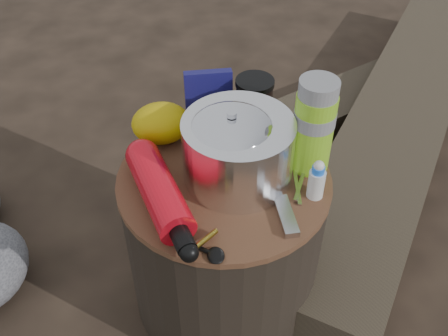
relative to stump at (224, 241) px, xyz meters
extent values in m
plane|color=#2D221A|center=(0.00, 0.00, -0.23)|extent=(60.00, 60.00, 0.00)
cylinder|color=black|center=(0.00, 0.00, 0.00)|extent=(0.49, 0.49, 0.45)
cube|color=#372F23|center=(0.75, 0.56, -0.14)|extent=(1.40, 1.76, 0.16)
cube|color=#372F23|center=(0.62, 0.77, -0.17)|extent=(1.19, 0.69, 0.10)
cylinder|color=white|center=(0.03, 0.00, 0.30)|extent=(0.25, 0.25, 0.15)
cylinder|color=silver|center=(0.02, 0.00, 0.31)|extent=(0.17, 0.17, 0.17)
cylinder|color=#85C821|center=(0.20, 0.01, 0.34)|extent=(0.09, 0.09, 0.23)
cylinder|color=black|center=(0.10, 0.18, 0.29)|extent=(0.09, 0.09, 0.13)
ellipsoid|color=#BEA007|center=(-0.13, 0.16, 0.27)|extent=(0.14, 0.12, 0.10)
cube|color=#131151|center=(0.00, 0.21, 0.30)|extent=(0.12, 0.03, 0.15)
cube|color=#B6B6BB|center=(0.11, -0.15, 0.23)|extent=(0.03, 0.11, 0.02)
cylinder|color=silver|center=(0.19, -0.09, 0.27)|extent=(0.04, 0.04, 0.09)
camera|label=1|loc=(-0.14, -0.87, 1.06)|focal=42.60mm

